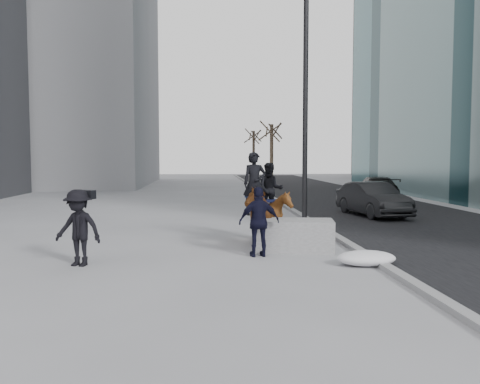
{
  "coord_description": "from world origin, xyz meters",
  "views": [
    {
      "loc": [
        -1.0,
        -13.1,
        2.5
      ],
      "look_at": [
        0.0,
        1.2,
        1.5
      ],
      "focal_mm": 38.0,
      "sensor_mm": 36.0,
      "label": 1
    }
  ],
  "objects": [
    {
      "name": "car_near",
      "position": [
        6.06,
        7.73,
        0.71
      ],
      "size": [
        2.13,
        4.5,
        1.42
      ],
      "primitive_type": "imported",
      "rotation": [
        0.0,
        0.0,
        0.15
      ],
      "color": "black",
      "rests_on": "ground"
    },
    {
      "name": "tree_far",
      "position": [
        2.4,
        21.94,
        2.37
      ],
      "size": [
        1.2,
        1.2,
        4.75
      ],
      "primitive_type": null,
      "color": "#362820",
      "rests_on": "ground"
    },
    {
      "name": "car_far",
      "position": [
        8.76,
        15.12,
        0.69
      ],
      "size": [
        2.62,
        4.99,
        1.38
      ],
      "primitive_type": "imported",
      "rotation": [
        0.0,
        0.0,
        2.99
      ],
      "color": "black",
      "rests_on": "ground"
    },
    {
      "name": "lamppost",
      "position": [
        2.6,
        4.84,
        4.99
      ],
      "size": [
        0.25,
        1.44,
        9.09
      ],
      "color": "black",
      "rests_on": "ground"
    },
    {
      "name": "feeder",
      "position": [
        0.36,
        -0.58,
        0.88
      ],
      "size": [
        1.07,
        0.92,
        1.75
      ],
      "color": "black",
      "rests_on": "ground"
    },
    {
      "name": "ground",
      "position": [
        0.0,
        0.0,
        0.0
      ],
      "size": [
        120.0,
        120.0,
        0.0
      ],
      "primitive_type": "plane",
      "color": "gray",
      "rests_on": "ground"
    },
    {
      "name": "snow_piles",
      "position": [
        2.7,
        4.46,
        0.16
      ],
      "size": [
        1.36,
        16.1,
        0.35
      ],
      "color": "silver",
      "rests_on": "ground"
    },
    {
      "name": "curb",
      "position": [
        3.0,
        10.0,
        0.06
      ],
      "size": [
        0.25,
        90.0,
        0.12
      ],
      "primitive_type": "cube",
      "color": "gray",
      "rests_on": "ground"
    },
    {
      "name": "tree_near",
      "position": [
        2.4,
        12.52,
        2.3
      ],
      "size": [
        1.2,
        1.2,
        4.6
      ],
      "primitive_type": null,
      "color": "#3C2C23",
      "rests_on": "ground"
    },
    {
      "name": "road",
      "position": [
        7.0,
        10.0,
        0.01
      ],
      "size": [
        8.0,
        90.0,
        0.01
      ],
      "primitive_type": "cube",
      "color": "black",
      "rests_on": "ground"
    },
    {
      "name": "planter",
      "position": [
        1.34,
        0.1,
        0.42
      ],
      "size": [
        2.21,
        1.34,
        0.83
      ],
      "primitive_type": "cube",
      "rotation": [
        0.0,
        0.0,
        -0.15
      ],
      "color": "#959598",
      "rests_on": "ground"
    },
    {
      "name": "mounted_right",
      "position": [
        0.95,
        1.72,
        0.93
      ],
      "size": [
        1.35,
        1.49,
        2.32
      ],
      "color": "#502610",
      "rests_on": "ground"
    },
    {
      "name": "mounted_left",
      "position": [
        0.42,
        1.11,
        0.98
      ],
      "size": [
        1.11,
        2.11,
        2.63
      ],
      "color": "#522510",
      "rests_on": "ground"
    },
    {
      "name": "camera_crew",
      "position": [
        -3.88,
        -1.38,
        0.89
      ],
      "size": [
        1.29,
        0.99,
        1.75
      ],
      "color": "black",
      "rests_on": "ground"
    }
  ]
}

